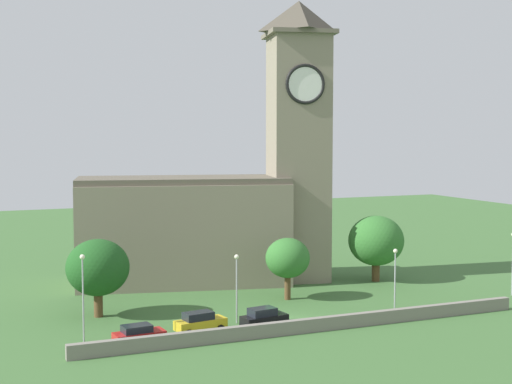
{
  "coord_description": "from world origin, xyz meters",
  "views": [
    {
      "loc": [
        -30.14,
        -62.57,
        17.9
      ],
      "look_at": [
        -0.58,
        7.85,
        11.75
      ],
      "focal_mm": 51.8,
      "sensor_mm": 36.0,
      "label": 1
    }
  ],
  "objects_px": {
    "car_yellow": "(200,322)",
    "streetlamp_west_mid": "(237,277)",
    "church": "(222,200)",
    "tree_riverside_west": "(376,241)",
    "tree_riverside_east": "(288,258)",
    "tree_churchyard": "(98,268)",
    "streetlamp_central": "(395,268)",
    "streetlamp_west_end": "(83,284)",
    "car_red": "(139,334)",
    "car_black": "(264,318)"
  },
  "relations": [
    {
      "from": "tree_riverside_west",
      "to": "church",
      "type": "bearing_deg",
      "value": 157.92
    },
    {
      "from": "church",
      "to": "car_yellow",
      "type": "height_order",
      "value": "church"
    },
    {
      "from": "streetlamp_central",
      "to": "tree_riverside_west",
      "type": "height_order",
      "value": "tree_riverside_west"
    },
    {
      "from": "tree_churchyard",
      "to": "tree_riverside_west",
      "type": "height_order",
      "value": "tree_riverside_west"
    },
    {
      "from": "car_yellow",
      "to": "tree_riverside_west",
      "type": "xyz_separation_m",
      "value": [
        26.94,
        13.78,
        3.95
      ]
    },
    {
      "from": "car_red",
      "to": "tree_churchyard",
      "type": "distance_m",
      "value": 11.51
    },
    {
      "from": "streetlamp_west_end",
      "to": "church",
      "type": "bearing_deg",
      "value": 44.76
    },
    {
      "from": "car_red",
      "to": "car_black",
      "type": "bearing_deg",
      "value": 2.59
    },
    {
      "from": "church",
      "to": "car_yellow",
      "type": "bearing_deg",
      "value": -115.23
    },
    {
      "from": "car_red",
      "to": "tree_riverside_west",
      "type": "bearing_deg",
      "value": 24.79
    },
    {
      "from": "streetlamp_west_end",
      "to": "streetlamp_west_mid",
      "type": "bearing_deg",
      "value": 3.02
    },
    {
      "from": "car_black",
      "to": "car_red",
      "type": "bearing_deg",
      "value": -177.41
    },
    {
      "from": "church",
      "to": "tree_churchyard",
      "type": "bearing_deg",
      "value": -146.18
    },
    {
      "from": "streetlamp_west_end",
      "to": "streetlamp_central",
      "type": "xyz_separation_m",
      "value": [
        31.17,
        -0.29,
        -0.8
      ]
    },
    {
      "from": "streetlamp_west_mid",
      "to": "church",
      "type": "bearing_deg",
      "value": 73.7
    },
    {
      "from": "car_red",
      "to": "streetlamp_west_end",
      "type": "bearing_deg",
      "value": 150.08
    },
    {
      "from": "tree_riverside_west",
      "to": "streetlamp_central",
      "type": "bearing_deg",
      "value": -114.33
    },
    {
      "from": "car_yellow",
      "to": "streetlamp_west_mid",
      "type": "relative_size",
      "value": 0.74
    },
    {
      "from": "streetlamp_west_end",
      "to": "tree_riverside_east",
      "type": "height_order",
      "value": "streetlamp_west_end"
    },
    {
      "from": "car_black",
      "to": "tree_churchyard",
      "type": "height_order",
      "value": "tree_churchyard"
    },
    {
      "from": "car_yellow",
      "to": "streetlamp_west_end",
      "type": "xyz_separation_m",
      "value": [
        -10.13,
        1.01,
        4.05
      ]
    },
    {
      "from": "streetlamp_central",
      "to": "car_red",
      "type": "bearing_deg",
      "value": -175.49
    },
    {
      "from": "car_yellow",
      "to": "tree_churchyard",
      "type": "xyz_separation_m",
      "value": [
        -7.31,
        9.3,
        3.87
      ]
    },
    {
      "from": "car_red",
      "to": "tree_riverside_west",
      "type": "relative_size",
      "value": 0.56
    },
    {
      "from": "streetlamp_west_mid",
      "to": "tree_churchyard",
      "type": "xyz_separation_m",
      "value": [
        -11.53,
        7.54,
        0.42
      ]
    },
    {
      "from": "tree_riverside_east",
      "to": "tree_churchyard",
      "type": "bearing_deg",
      "value": 179.03
    },
    {
      "from": "car_yellow",
      "to": "tree_churchyard",
      "type": "bearing_deg",
      "value": 128.16
    },
    {
      "from": "streetlamp_west_mid",
      "to": "tree_riverside_west",
      "type": "xyz_separation_m",
      "value": [
        22.72,
        12.02,
        0.49
      ]
    },
    {
      "from": "car_black",
      "to": "streetlamp_west_end",
      "type": "bearing_deg",
      "value": 173.3
    },
    {
      "from": "tree_churchyard",
      "to": "tree_riverside_west",
      "type": "distance_m",
      "value": 34.54
    },
    {
      "from": "church",
      "to": "car_yellow",
      "type": "relative_size",
      "value": 6.93
    },
    {
      "from": "streetlamp_west_mid",
      "to": "tree_riverside_east",
      "type": "distance_m",
      "value": 11.27
    },
    {
      "from": "church",
      "to": "tree_riverside_west",
      "type": "bearing_deg",
      "value": -22.08
    },
    {
      "from": "streetlamp_west_end",
      "to": "tree_riverside_west",
      "type": "height_order",
      "value": "tree_riverside_west"
    },
    {
      "from": "streetlamp_west_mid",
      "to": "streetlamp_central",
      "type": "height_order",
      "value": "streetlamp_west_mid"
    },
    {
      "from": "streetlamp_west_mid",
      "to": "tree_riverside_east",
      "type": "relative_size",
      "value": 0.98
    },
    {
      "from": "church",
      "to": "streetlamp_central",
      "type": "height_order",
      "value": "church"
    },
    {
      "from": "streetlamp_west_mid",
      "to": "streetlamp_west_end",
      "type": "bearing_deg",
      "value": -176.98
    },
    {
      "from": "car_red",
      "to": "streetlamp_central",
      "type": "bearing_deg",
      "value": 4.51
    },
    {
      "from": "car_red",
      "to": "tree_churchyard",
      "type": "relative_size",
      "value": 0.59
    },
    {
      "from": "car_yellow",
      "to": "streetlamp_west_mid",
      "type": "distance_m",
      "value": 5.74
    },
    {
      "from": "car_black",
      "to": "streetlamp_west_mid",
      "type": "bearing_deg",
      "value": 121.8
    },
    {
      "from": "car_black",
      "to": "streetlamp_west_end",
      "type": "distance_m",
      "value": 16.6
    },
    {
      "from": "church",
      "to": "streetlamp_west_end",
      "type": "bearing_deg",
      "value": -135.24
    },
    {
      "from": "car_red",
      "to": "tree_riverside_east",
      "type": "bearing_deg",
      "value": 28.82
    },
    {
      "from": "streetlamp_west_end",
      "to": "tree_riverside_west",
      "type": "relative_size",
      "value": 0.96
    },
    {
      "from": "church",
      "to": "car_black",
      "type": "distance_m",
      "value": 23.72
    },
    {
      "from": "tree_churchyard",
      "to": "streetlamp_west_mid",
      "type": "bearing_deg",
      "value": -33.17
    },
    {
      "from": "streetlamp_central",
      "to": "tree_riverside_east",
      "type": "xyz_separation_m",
      "value": [
        -8.15,
        8.24,
        0.26
      ]
    },
    {
      "from": "streetlamp_west_end",
      "to": "streetlamp_west_mid",
      "type": "xyz_separation_m",
      "value": [
        14.36,
        0.76,
        -0.6
      ]
    }
  ]
}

